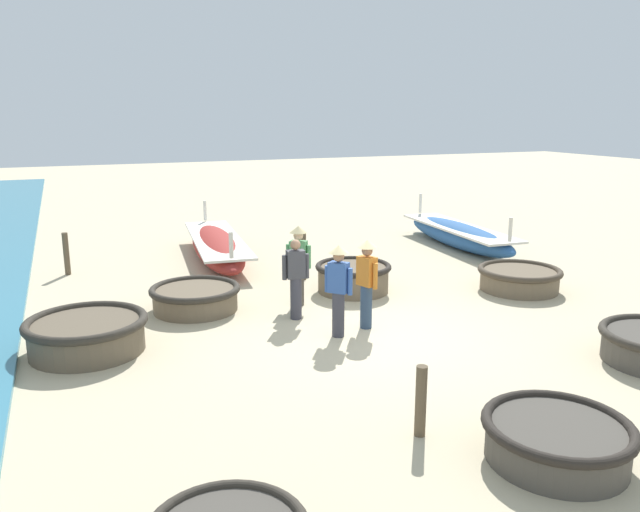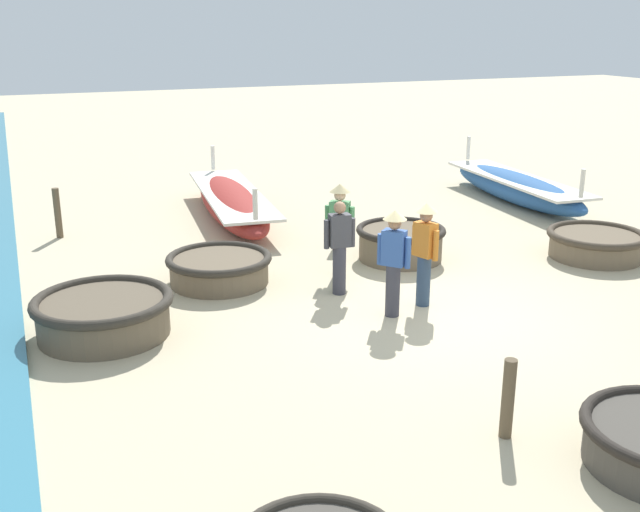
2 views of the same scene
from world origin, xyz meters
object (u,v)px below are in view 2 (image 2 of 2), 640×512
object	(u,v)px
coracle_front_right	(401,242)
long_boat_red_hull	(232,202)
long_boat_green_hull	(516,187)
mooring_post_shoreline	(58,213)
fisherman_standing_right	(339,245)
coracle_tilted	(103,314)
mooring_post_inland	(508,399)
fisherman_crouching	(425,248)
fisherman_with_hat	(394,256)
coracle_far_right	(596,243)
mooring_post_mid_beach	(339,216)
fisherman_by_coracle	(340,224)
coracle_far_left	(219,268)

from	to	relation	value
coracle_front_right	long_boat_red_hull	distance (m)	4.72
long_boat_green_hull	mooring_post_shoreline	bearing A→B (deg)	174.89
fisherman_standing_right	coracle_tilted	bearing A→B (deg)	-176.06
coracle_tilted	long_boat_green_hull	world-z (taller)	long_boat_green_hull
mooring_post_inland	fisherman_crouching	bearing A→B (deg)	73.06
fisherman_with_hat	fisherman_crouching	bearing A→B (deg)	17.44
coracle_far_right	mooring_post_mid_beach	size ratio (longest dim) A/B	1.61
long_boat_green_hull	fisherman_standing_right	size ratio (longest dim) A/B	3.48
coracle_front_right	fisherman_by_coracle	size ratio (longest dim) A/B	1.01
fisherman_with_hat	mooring_post_inland	distance (m)	3.66
coracle_front_right	long_boat_green_hull	world-z (taller)	long_boat_green_hull
fisherman_with_hat	mooring_post_mid_beach	xyz separation A→B (m)	(0.81, 3.85, -0.38)
fisherman_crouching	mooring_post_shoreline	world-z (taller)	fisherman_crouching
fisherman_with_hat	fisherman_crouching	distance (m)	0.69
fisherman_crouching	mooring_post_mid_beach	world-z (taller)	fisherman_crouching
long_boat_green_hull	mooring_post_mid_beach	distance (m)	5.84
fisherman_by_coracle	mooring_post_inland	distance (m)	5.64
coracle_far_right	coracle_tilted	world-z (taller)	coracle_tilted
coracle_front_right	mooring_post_mid_beach	size ratio (longest dim) A/B	1.47
long_boat_red_hull	fisherman_crouching	world-z (taller)	fisherman_crouching
long_boat_green_hull	fisherman_with_hat	bearing A→B (deg)	-139.16
coracle_front_right	fisherman_standing_right	world-z (taller)	fisherman_standing_right
fisherman_by_coracle	mooring_post_mid_beach	xyz separation A→B (m)	(0.81, 1.85, -0.38)
coracle_tilted	fisherman_standing_right	xyz separation A→B (m)	(3.82, 0.26, 0.51)
coracle_far_right	long_boat_red_hull	world-z (taller)	long_boat_red_hull
coracle_far_right	long_boat_red_hull	xyz separation A→B (m)	(-5.58, 5.57, 0.08)
mooring_post_inland	mooring_post_mid_beach	world-z (taller)	mooring_post_mid_beach
coracle_far_right	coracle_far_left	distance (m)	7.16
coracle_far_right	coracle_front_right	xyz separation A→B (m)	(-3.50, 1.33, 0.06)
fisherman_standing_right	mooring_post_inland	size ratio (longest dim) A/B	1.71
fisherman_crouching	coracle_far_right	bearing A→B (deg)	12.15
mooring_post_mid_beach	mooring_post_shoreline	distance (m)	5.84
coracle_tilted	mooring_post_mid_beach	bearing A→B (deg)	30.29
coracle_front_right	long_boat_green_hull	xyz separation A→B (m)	(4.93, 3.06, 0.02)
coracle_tilted	mooring_post_mid_beach	size ratio (longest dim) A/B	1.75
long_boat_green_hull	mooring_post_mid_beach	world-z (taller)	long_boat_green_hull
coracle_far_right	coracle_front_right	size ratio (longest dim) A/B	1.09
long_boat_green_hull	fisherman_with_hat	distance (m)	8.48
fisherman_with_hat	mooring_post_shoreline	xyz separation A→B (m)	(-4.40, 6.50, -0.43)
coracle_far_right	fisherman_crouching	xyz separation A→B (m)	(-4.32, -0.93, 0.68)
coracle_tilted	long_boat_green_hull	xyz separation A→B (m)	(10.58, 4.60, 0.04)
coracle_tilted	coracle_far_left	world-z (taller)	coracle_tilted
fisherman_by_coracle	mooring_post_mid_beach	distance (m)	2.06
coracle_far_right	mooring_post_shoreline	world-z (taller)	mooring_post_shoreline
mooring_post_shoreline	mooring_post_mid_beach	bearing A→B (deg)	-26.91
coracle_far_left	fisherman_with_hat	xyz separation A→B (m)	(2.06, -2.47, 0.68)
mooring_post_inland	mooring_post_shoreline	bearing A→B (deg)	111.13
fisherman_by_coracle	long_boat_green_hull	bearing A→B (deg)	28.87
long_boat_green_hull	long_boat_red_hull	xyz separation A→B (m)	(-7.00, 1.17, -0.01)
coracle_far_left	fisherman_standing_right	xyz separation A→B (m)	(1.70, -1.27, 0.56)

